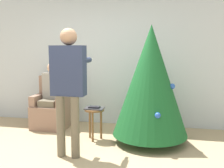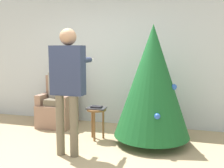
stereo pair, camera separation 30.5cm
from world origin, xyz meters
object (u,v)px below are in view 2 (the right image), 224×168
object	(u,v)px
side_stool	(97,115)
armchair	(58,108)
christmas_tree	(152,81)
person_standing	(68,79)
person_seated	(57,91)

from	to	relation	value
side_stool	armchair	bearing A→B (deg)	152.19
christmas_tree	side_stool	xyz separation A→B (m)	(-0.92, -0.08, -0.61)
christmas_tree	armchair	size ratio (longest dim) A/B	1.92
christmas_tree	person_standing	xyz separation A→B (m)	(-1.09, -0.80, 0.09)
armchair	person_seated	size ratio (longest dim) A/B	0.78
christmas_tree	person_standing	world-z (taller)	christmas_tree
christmas_tree	person_standing	distance (m)	1.35
armchair	person_seated	xyz separation A→B (m)	(0.00, -0.03, 0.34)
person_standing	side_stool	world-z (taller)	person_standing
christmas_tree	side_stool	size ratio (longest dim) A/B	3.62
person_standing	side_stool	bearing A→B (deg)	76.99
christmas_tree	armchair	distance (m)	2.09
person_standing	side_stool	size ratio (longest dim) A/B	3.43
armchair	person_standing	world-z (taller)	person_standing
person_seated	side_stool	xyz separation A→B (m)	(1.01, -0.51, -0.28)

